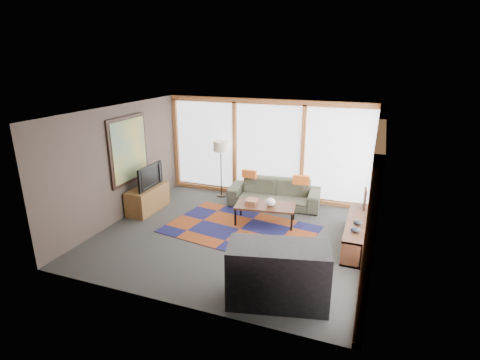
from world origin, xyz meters
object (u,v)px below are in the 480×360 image
at_px(bookshelf, 355,232).
at_px(tv_console, 148,199).
at_px(television, 147,176).
at_px(sofa, 274,193).
at_px(coffee_table, 265,214).
at_px(bar_counter, 278,274).
at_px(floor_lamp, 221,169).

height_order(bookshelf, tv_console, tv_console).
height_order(tv_console, television, television).
distance_m(sofa, coffee_table, 1.11).
bearing_deg(coffee_table, tv_console, -174.34).
height_order(coffee_table, tv_console, tv_console).
bearing_deg(bar_counter, sofa, 92.92).
bearing_deg(tv_console, sofa, 26.23).
xyz_separation_m(bookshelf, tv_console, (-4.88, 0.01, 0.05)).
relative_size(sofa, coffee_table, 1.70).
relative_size(floor_lamp, tv_console, 1.27).
height_order(floor_lamp, bookshelf, floor_lamp).
bearing_deg(floor_lamp, bar_counter, -56.30).
relative_size(floor_lamp, bar_counter, 1.01).
distance_m(floor_lamp, tv_console, 2.06).
height_order(bookshelf, television, television).
xyz_separation_m(coffee_table, television, (-2.89, -0.28, 0.66)).
bearing_deg(coffee_table, bookshelf, -8.61).
xyz_separation_m(coffee_table, bookshelf, (1.98, -0.30, 0.03)).
bearing_deg(bar_counter, coffee_table, 97.28).
height_order(floor_lamp, tv_console, floor_lamp).
distance_m(floor_lamp, bar_counter, 4.75).
distance_m(floor_lamp, bookshelf, 3.95).
height_order(sofa, coffee_table, sofa).
xyz_separation_m(floor_lamp, coffee_table, (1.62, -1.26, -0.54)).
relative_size(sofa, tv_console, 1.88).
relative_size(floor_lamp, bookshelf, 0.76).
bearing_deg(sofa, bar_counter, -79.28).
bearing_deg(tv_console, coffee_table, 5.66).
bearing_deg(tv_console, television, 26.77).
distance_m(coffee_table, television, 2.97).
xyz_separation_m(tv_console, bar_counter, (3.92, -2.40, 0.18)).
xyz_separation_m(sofa, tv_console, (-2.81, -1.38, -0.03)).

